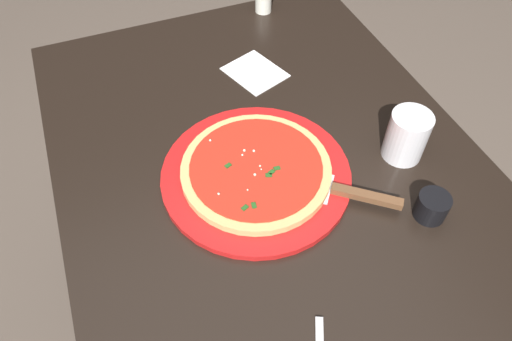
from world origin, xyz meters
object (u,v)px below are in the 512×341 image
(pizza, at_px, (256,169))
(cup_small_sauce, at_px, (432,206))
(cup_tall_drink, at_px, (407,136))
(pizza_server, at_px, (345,192))
(napkin_folded_right, at_px, (255,72))
(serving_plate, at_px, (256,175))

(pizza, distance_m, cup_small_sauce, 0.32)
(cup_small_sauce, bearing_deg, cup_tall_drink, 166.55)
(cup_tall_drink, distance_m, cup_small_sauce, 0.15)
(pizza, xyz_separation_m, pizza_server, (0.11, 0.13, -0.00))
(pizza, bearing_deg, cup_small_sauce, 52.88)
(pizza_server, bearing_deg, cup_small_sauce, 54.57)
(pizza_server, xyz_separation_m, cup_small_sauce, (0.09, 0.13, 0.01))
(pizza_server, distance_m, napkin_folded_right, 0.40)
(serving_plate, distance_m, cup_tall_drink, 0.30)
(serving_plate, height_order, pizza_server, pizza_server)
(serving_plate, bearing_deg, pizza, -45.64)
(pizza_server, bearing_deg, cup_tall_drink, 108.98)
(serving_plate, xyz_separation_m, pizza_server, (0.11, 0.13, 0.01))
(cup_tall_drink, height_order, napkin_folded_right, cup_tall_drink)
(pizza_server, height_order, cup_small_sauce, cup_small_sauce)
(pizza_server, relative_size, cup_tall_drink, 1.95)
(pizza, height_order, cup_small_sauce, cup_small_sauce)
(cup_tall_drink, bearing_deg, pizza_server, -71.02)
(cup_tall_drink, relative_size, napkin_folded_right, 0.78)
(cup_tall_drink, bearing_deg, serving_plate, -99.86)
(pizza, bearing_deg, pizza_server, 51.34)
(pizza, bearing_deg, napkin_folded_right, 158.76)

